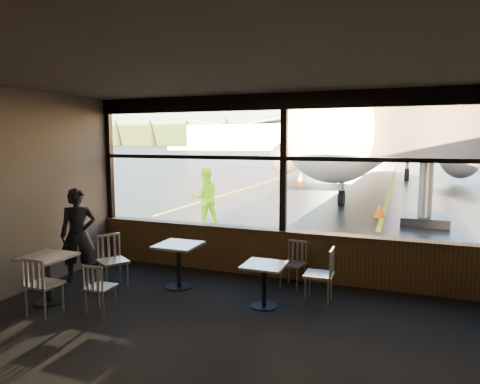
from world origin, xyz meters
The scene contains 29 objects.
ground_plane centered at (0.00, 120.00, 0.00)m, with size 520.00×520.00×0.00m, color black.
carpet_floor centered at (0.00, -3.00, 0.01)m, with size 8.00×6.00×0.01m, color black.
ceiling centered at (0.00, -3.00, 3.50)m, with size 8.00×6.00×0.04m, color #38332D.
wall_back centered at (0.00, -6.00, 1.75)m, with size 8.00×0.04×3.50m, color #4B443C.
window_sill centered at (0.00, 0.00, 0.45)m, with size 8.00×0.28×0.90m, color #4C3017.
window_header centered at (0.00, 0.00, 3.35)m, with size 8.00×0.18×0.30m, color black.
mullion_left centered at (-3.95, 0.00, 2.20)m, with size 0.12×0.12×2.60m, color black.
mullion_centre centered at (0.00, 0.00, 2.20)m, with size 0.12×0.12×2.60m, color black.
window_transom centered at (0.00, 0.00, 2.30)m, with size 8.00×0.10×0.08m, color black.
airliner centered at (0.08, 21.78, 5.44)m, with size 29.67×35.61×10.88m, color white, non-canonical shape.
jet_bridge centered at (3.60, 5.50, 2.23)m, with size 8.35×10.21×4.45m, color #27272A, non-canonical shape.
cafe_table_near centered at (0.12, -1.54, 0.35)m, with size 0.64×0.64×0.70m, color #ACA69E, non-canonical shape.
cafe_table_mid centered at (-1.59, -1.21, 0.40)m, with size 0.73×0.73×0.80m, color gray, non-canonical shape.
cafe_table_left centered at (-3.20, -2.62, 0.40)m, with size 0.72×0.72×0.79m, color #A6A299, non-canonical shape.
chair_near_e centered at (0.90, -1.07, 0.47)m, with size 0.51×0.51×0.93m, color beige, non-canonical shape.
chair_near_n centered at (0.32, -0.47, 0.42)m, with size 0.46×0.46×0.84m, color #AEA89D, non-canonical shape.
chair_mid_s centered at (-2.14, -2.65, 0.40)m, with size 0.44×0.44×0.80m, color beige, non-canonical shape.
chair_mid_w centered at (-2.66, -1.66, 0.48)m, with size 0.53×0.53×0.96m, color beige, non-canonical shape.
chair_left_s centered at (-2.90, -3.00, 0.46)m, with size 0.51×0.51×0.93m, color #BBB6A9, non-canonical shape.
passenger centered at (-3.54, -1.52, 0.88)m, with size 0.64×0.42×1.75m, color black.
ground_crew centered at (-3.43, 3.75, 0.91)m, with size 0.88×0.69×1.82m, color #BFF219.
cone_nose centered at (1.41, 7.47, 0.26)m, with size 0.37×0.37×0.52m, color #DB6206.
cone_wing centered at (-4.25, 20.19, 0.27)m, with size 0.39×0.39×0.54m, color #F34A07.
hangar_left centered at (-70.00, 180.00, 5.50)m, with size 45.00×18.00×11.00m, color silver, non-canonical shape.
hangar_mid centered at (0.00, 185.00, 5.00)m, with size 38.00×15.00×10.00m, color silver, non-canonical shape.
fuel_tank_a centered at (-30.00, 182.00, 3.00)m, with size 8.00×8.00×6.00m, color silver.
fuel_tank_b centered at (-20.00, 182.00, 3.00)m, with size 8.00×8.00×6.00m, color silver.
fuel_tank_c centered at (-10.00, 182.00, 3.00)m, with size 8.00×8.00×6.00m, color silver.
treeline centered at (0.00, 210.00, 6.00)m, with size 360.00×3.00×12.00m, color black.
Camera 1 is at (2.09, -7.78, 2.63)m, focal length 32.00 mm.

